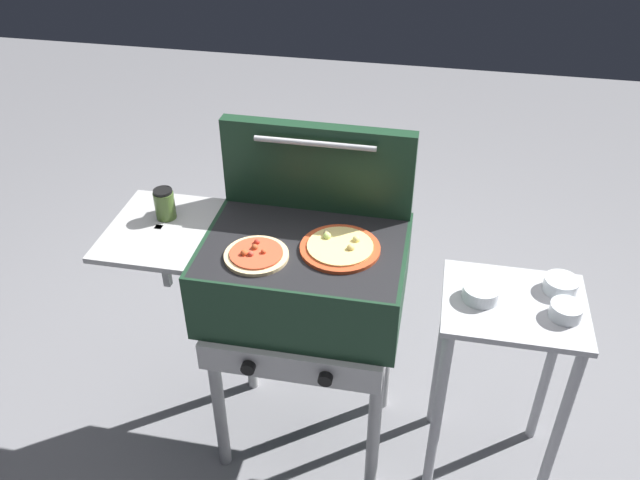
% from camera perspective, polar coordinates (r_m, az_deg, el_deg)
% --- Properties ---
extents(ground_plane, '(8.00, 8.00, 0.00)m').
position_cam_1_polar(ground_plane, '(2.68, -1.09, -16.15)').
color(ground_plane, gray).
extents(grill, '(0.96, 0.53, 0.90)m').
position_cam_1_polar(grill, '(2.13, -1.71, -3.46)').
color(grill, '#193823').
rests_on(grill, ground_plane).
extents(grill_lid_open, '(0.63, 0.08, 0.30)m').
position_cam_1_polar(grill_lid_open, '(2.14, -0.22, 6.28)').
color(grill_lid_open, '#193823').
rests_on(grill_lid_open, grill).
extents(pizza_cheese, '(0.25, 0.25, 0.03)m').
position_cam_1_polar(pizza_cheese, '(2.02, 1.74, -0.63)').
color(pizza_cheese, '#C64723').
rests_on(pizza_cheese, grill).
extents(pizza_pepperoni, '(0.20, 0.20, 0.03)m').
position_cam_1_polar(pizza_pepperoni, '(2.00, -5.54, -1.27)').
color(pizza_pepperoni, beige).
rests_on(pizza_pepperoni, grill).
extents(sauce_jar, '(0.07, 0.07, 0.10)m').
position_cam_1_polar(sauce_jar, '(2.20, -13.27, 3.05)').
color(sauce_jar, '#4C6B2D').
rests_on(sauce_jar, grill).
extents(prep_table, '(0.44, 0.36, 0.77)m').
position_cam_1_polar(prep_table, '(2.26, 15.56, -9.46)').
color(prep_table, '#B2B2B7').
rests_on(prep_table, ground_plane).
extents(topping_bowl_near, '(0.11, 0.11, 0.04)m').
position_cam_1_polar(topping_bowl_near, '(2.19, 20.06, -3.69)').
color(topping_bowl_near, silver).
rests_on(topping_bowl_near, prep_table).
extents(topping_bowl_far, '(0.11, 0.11, 0.04)m').
position_cam_1_polar(topping_bowl_far, '(2.09, 13.72, -4.45)').
color(topping_bowl_far, silver).
rests_on(topping_bowl_far, prep_table).
extents(topping_bowl_middle, '(0.10, 0.10, 0.04)m').
position_cam_1_polar(topping_bowl_middle, '(2.10, 20.46, -5.78)').
color(topping_bowl_middle, silver).
rests_on(topping_bowl_middle, prep_table).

